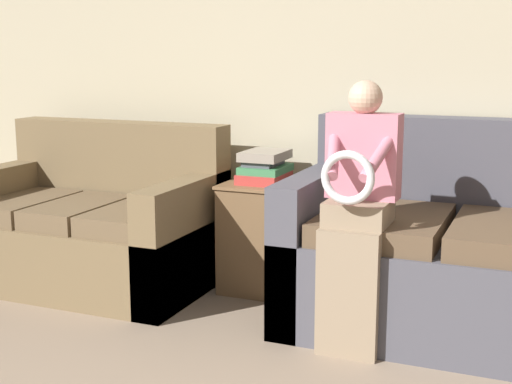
{
  "coord_description": "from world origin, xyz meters",
  "views": [
    {
      "loc": [
        0.7,
        -0.87,
        1.36
      ],
      "look_at": [
        -0.44,
        1.88,
        0.78
      ],
      "focal_mm": 50.0,
      "sensor_mm": 36.0,
      "label": 1
    }
  ],
  "objects_px": {
    "side_shelf": "(265,234)",
    "book_stack": "(265,167)",
    "couch_side": "(94,228)",
    "child_left_seated": "(357,206)"
  },
  "relations": [
    {
      "from": "book_stack",
      "to": "side_shelf",
      "type": "bearing_deg",
      "value": -27.33
    },
    {
      "from": "child_left_seated",
      "to": "couch_side",
      "type": "bearing_deg",
      "value": 168.42
    },
    {
      "from": "side_shelf",
      "to": "book_stack",
      "type": "relative_size",
      "value": 1.93
    },
    {
      "from": "couch_side",
      "to": "side_shelf",
      "type": "xyz_separation_m",
      "value": [
        0.99,
        0.29,
        -0.0
      ]
    },
    {
      "from": "couch_side",
      "to": "side_shelf",
      "type": "bearing_deg",
      "value": 16.17
    },
    {
      "from": "side_shelf",
      "to": "book_stack",
      "type": "height_order",
      "value": "book_stack"
    },
    {
      "from": "side_shelf",
      "to": "book_stack",
      "type": "bearing_deg",
      "value": 152.67
    },
    {
      "from": "side_shelf",
      "to": "couch_side",
      "type": "bearing_deg",
      "value": -163.83
    },
    {
      "from": "book_stack",
      "to": "couch_side",
      "type": "bearing_deg",
      "value": -163.64
    },
    {
      "from": "child_left_seated",
      "to": "book_stack",
      "type": "xyz_separation_m",
      "value": [
        -0.71,
        0.64,
        0.04
      ]
    }
  ]
}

